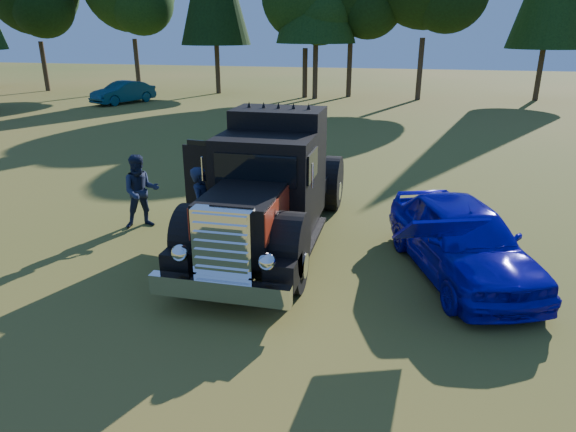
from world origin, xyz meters
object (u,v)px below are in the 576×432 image
at_px(spectator_near, 203,209).
at_px(spectator_far, 141,191).
at_px(diamond_t_truck, 269,192).
at_px(hotrod_coupe, 462,239).
at_px(distant_teal_car, 123,92).

distance_m(spectator_near, spectator_far, 2.22).
height_order(diamond_t_truck, spectator_near, diamond_t_truck).
distance_m(hotrod_coupe, distant_teal_car, 29.33).
relative_size(spectator_far, distant_teal_car, 0.43).
distance_m(diamond_t_truck, spectator_near, 1.53).
bearing_deg(spectator_near, distant_teal_car, 28.74).
height_order(hotrod_coupe, distant_teal_car, hotrod_coupe).
bearing_deg(hotrod_coupe, spectator_far, 172.25).
relative_size(hotrod_coupe, spectator_near, 2.59).
height_order(spectator_near, distant_teal_car, spectator_near).
height_order(spectator_near, spectator_far, spectator_near).
xyz_separation_m(spectator_far, distant_teal_car, (-12.32, 20.57, -0.21)).
xyz_separation_m(spectator_near, spectator_far, (-2.01, 0.94, -0.03)).
height_order(diamond_t_truck, spectator_far, diamond_t_truck).
bearing_deg(spectator_near, spectator_far, 59.97).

